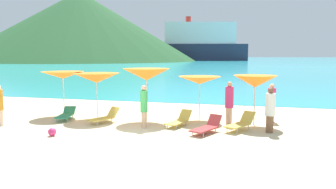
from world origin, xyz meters
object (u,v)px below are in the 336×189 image
(umbrella_0, at_px, (63,75))
(umbrella_3, at_px, (200,80))
(beachgoer_1, at_px, (144,105))
(cruise_ship, at_px, (200,44))
(umbrella_2, at_px, (146,75))
(lounge_chair_1, at_px, (104,117))
(lounge_chair_0, at_px, (66,114))
(beachgoer_0, at_px, (229,102))
(lounge_chair_2, at_px, (179,120))
(lounge_chair_4, at_px, (207,127))
(umbrella_4, at_px, (255,81))
(beach_ball, at_px, (52,132))
(lounge_chair_3, at_px, (241,123))
(umbrella_1, at_px, (97,78))
(beachgoer_4, at_px, (270,109))
(beachgoer_3, at_px, (272,102))

(umbrella_0, height_order, umbrella_3, umbrella_0)
(beachgoer_1, distance_m, cruise_ship, 163.22)
(umbrella_2, xyz_separation_m, lounge_chair_1, (-1.65, -1.03, -1.86))
(lounge_chair_0, height_order, beachgoer_0, beachgoer_0)
(lounge_chair_2, height_order, lounge_chair_4, lounge_chair_4)
(umbrella_4, height_order, lounge_chair_1, umbrella_4)
(umbrella_3, distance_m, lounge_chair_0, 6.49)
(beach_ball, bearing_deg, umbrella_0, 116.39)
(umbrella_0, relative_size, lounge_chair_3, 1.31)
(umbrella_4, xyz_separation_m, lounge_chair_3, (-0.52, -1.26, -1.59))
(lounge_chair_1, height_order, beachgoer_1, beachgoer_1)
(umbrella_3, bearing_deg, umbrella_1, -169.47)
(cruise_ship, bearing_deg, beachgoer_1, -95.27)
(beachgoer_1, bearing_deg, lounge_chair_4, 11.26)
(umbrella_2, relative_size, beachgoer_4, 1.37)
(beachgoer_0, bearing_deg, cruise_ship, 159.96)
(umbrella_3, bearing_deg, umbrella_4, -11.63)
(umbrella_4, relative_size, lounge_chair_0, 1.29)
(beachgoer_4, bearing_deg, lounge_chair_0, -111.26)
(beachgoer_1, distance_m, beachgoer_3, 5.89)
(umbrella_0, relative_size, lounge_chair_2, 1.34)
(beachgoer_4, bearing_deg, cruise_ship, 170.63)
(umbrella_0, height_order, beachgoer_1, umbrella_0)
(umbrella_2, height_order, lounge_chair_4, umbrella_2)
(lounge_chair_0, bearing_deg, umbrella_3, 0.45)
(beachgoer_0, height_order, beachgoer_3, beachgoer_0)
(beachgoer_1, bearing_deg, lounge_chair_2, 46.49)
(lounge_chair_0, height_order, lounge_chair_4, lounge_chair_4)
(umbrella_3, bearing_deg, lounge_chair_3, -42.07)
(beachgoer_3, bearing_deg, lounge_chair_4, 43.96)
(cruise_ship, bearing_deg, lounge_chair_3, -93.89)
(umbrella_1, bearing_deg, beachgoer_1, -27.50)
(lounge_chair_2, xyz_separation_m, lounge_chair_3, (2.58, -0.18, 0.06))
(umbrella_3, bearing_deg, umbrella_0, -174.72)
(beachgoer_0, relative_size, beachgoer_3, 1.08)
(lounge_chair_2, distance_m, beach_ball, 5.14)
(beachgoer_0, bearing_deg, lounge_chair_4, -49.28)
(lounge_chair_3, bearing_deg, lounge_chair_4, -119.11)
(lounge_chair_4, relative_size, cruise_ship, 0.03)
(beachgoer_4, bearing_deg, beachgoer_1, -103.58)
(beachgoer_4, bearing_deg, lounge_chair_1, -109.67)
(umbrella_1, height_order, beachgoer_1, umbrella_1)
(umbrella_0, distance_m, beachgoer_4, 10.00)
(lounge_chair_0, bearing_deg, lounge_chair_1, -21.28)
(umbrella_0, xyz_separation_m, umbrella_3, (6.78, 0.63, -0.17))
(beachgoer_4, height_order, cruise_ship, cruise_ship)
(umbrella_0, relative_size, umbrella_4, 1.03)
(beachgoer_1, bearing_deg, beachgoer_0, 43.42)
(beachgoer_0, bearing_deg, umbrella_1, -116.84)
(umbrella_0, xyz_separation_m, lounge_chair_3, (8.74, -1.15, -1.72))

